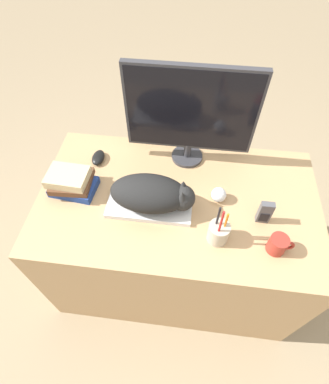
# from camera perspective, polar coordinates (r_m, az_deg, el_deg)

# --- Properties ---
(ground_plane) EXTENTS (12.00, 12.00, 0.00)m
(ground_plane) POSITION_cam_1_polar(r_m,az_deg,el_deg) (1.94, 0.53, -24.20)
(ground_plane) COLOR #998466
(desk) EXTENTS (1.32, 0.76, 0.77)m
(desk) POSITION_cam_1_polar(r_m,az_deg,el_deg) (1.72, 2.14, -8.81)
(desk) COLOR tan
(desk) RESTS_ON ground_plane
(keyboard) EXTENTS (0.38, 0.18, 0.02)m
(keyboard) POSITION_cam_1_polar(r_m,az_deg,el_deg) (1.36, -2.83, -2.49)
(keyboard) COLOR silver
(keyboard) RESTS_ON desk
(cat) EXTENTS (0.37, 0.19, 0.15)m
(cat) POSITION_cam_1_polar(r_m,az_deg,el_deg) (1.29, -2.06, -0.37)
(cat) COLOR black
(cat) RESTS_ON keyboard
(monitor) EXTENTS (0.59, 0.16, 0.51)m
(monitor) POSITION_cam_1_polar(r_m,az_deg,el_deg) (1.38, 5.01, 14.79)
(monitor) COLOR #333338
(monitor) RESTS_ON desk
(computer_mouse) EXTENTS (0.06, 0.10, 0.04)m
(computer_mouse) POSITION_cam_1_polar(r_m,az_deg,el_deg) (1.58, -12.50, 6.43)
(computer_mouse) COLOR black
(computer_mouse) RESTS_ON desk
(coffee_mug) EXTENTS (0.11, 0.08, 0.08)m
(coffee_mug) POSITION_cam_1_polar(r_m,az_deg,el_deg) (1.31, 20.85, -9.33)
(coffee_mug) COLOR #9E2D23
(coffee_mug) RESTS_ON desk
(pen_cup) EXTENTS (0.09, 0.09, 0.23)m
(pen_cup) POSITION_cam_1_polar(r_m,az_deg,el_deg) (1.26, 10.23, -7.53)
(pen_cup) COLOR #B2A893
(pen_cup) RESTS_ON desk
(baseball) EXTENTS (0.07, 0.07, 0.07)m
(baseball) POSITION_cam_1_polar(r_m,az_deg,el_deg) (1.39, 10.29, -0.50)
(baseball) COLOR silver
(baseball) RESTS_ON desk
(phone) EXTENTS (0.06, 0.03, 0.12)m
(phone) POSITION_cam_1_polar(r_m,az_deg,el_deg) (1.35, 18.57, -3.74)
(phone) COLOR #4C4C51
(phone) RESTS_ON desk
(book_stack) EXTENTS (0.22, 0.17, 0.11)m
(book_stack) POSITION_cam_1_polar(r_m,az_deg,el_deg) (1.45, -17.34, 1.85)
(book_stack) COLOR navy
(book_stack) RESTS_ON desk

